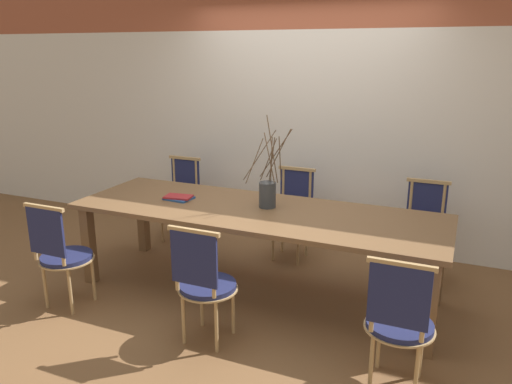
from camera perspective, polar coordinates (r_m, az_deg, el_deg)
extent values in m
plane|color=brown|center=(4.45, 0.00, -11.28)|extent=(16.00, 16.00, 0.00)
cube|color=silver|center=(5.34, 5.94, 5.95)|extent=(12.00, 0.06, 2.23)
cube|color=brown|center=(4.16, 0.00, -2.25)|extent=(3.12, 1.02, 0.04)
cube|color=brown|center=(4.73, -18.55, -5.72)|extent=(0.09, 0.09, 0.71)
cube|color=brown|center=(3.64, 19.31, -12.48)|extent=(0.09, 0.09, 0.71)
cube|color=brown|center=(5.31, -12.79, -2.88)|extent=(0.09, 0.09, 0.71)
cube|color=brown|center=(4.38, 20.18, -7.64)|extent=(0.09, 0.09, 0.71)
cylinder|color=#1E234C|center=(4.35, -20.82, -6.93)|extent=(0.41, 0.41, 0.04)
cylinder|color=tan|center=(4.36, -20.79, -7.21)|extent=(0.43, 0.43, 0.01)
cylinder|color=tan|center=(4.60, -20.62, -8.60)|extent=(0.03, 0.03, 0.41)
cylinder|color=tan|center=(4.44, -18.11, -9.30)|extent=(0.03, 0.03, 0.41)
cylinder|color=tan|center=(4.44, -22.97, -9.79)|extent=(0.03, 0.03, 0.41)
cylinder|color=tan|center=(4.26, -20.46, -10.59)|extent=(0.03, 0.03, 0.41)
cylinder|color=tan|center=(4.25, -24.14, -4.20)|extent=(0.03, 0.03, 0.47)
cylinder|color=tan|center=(4.05, -21.38, -4.84)|extent=(0.03, 0.03, 0.47)
cube|color=#1E234C|center=(4.14, -22.88, -4.23)|extent=(0.35, 0.02, 0.37)
cube|color=tan|center=(4.08, -23.12, -1.64)|extent=(0.39, 0.03, 0.03)
cylinder|color=#1E234C|center=(3.62, -5.52, -10.59)|extent=(0.41, 0.41, 0.04)
cylinder|color=tan|center=(3.63, -5.51, -10.92)|extent=(0.43, 0.43, 0.01)
cylinder|color=tan|center=(3.88, -6.23, -12.34)|extent=(0.03, 0.03, 0.41)
cylinder|color=tan|center=(3.77, -2.64, -13.15)|extent=(0.03, 0.03, 0.41)
cylinder|color=tan|center=(3.68, -8.30, -14.07)|extent=(0.03, 0.03, 0.41)
cylinder|color=tan|center=(3.57, -4.55, -15.02)|extent=(0.03, 0.03, 0.41)
cylinder|color=tan|center=(3.45, -9.11, -7.53)|extent=(0.03, 0.03, 0.47)
cylinder|color=tan|center=(3.31, -4.90, -8.38)|extent=(0.03, 0.03, 0.47)
cube|color=#1E234C|center=(3.36, -7.11, -7.62)|extent=(0.35, 0.02, 0.37)
cube|color=tan|center=(3.30, -7.18, -4.48)|extent=(0.39, 0.03, 0.03)
cylinder|color=#1E234C|center=(3.26, 16.08, -14.35)|extent=(0.41, 0.41, 0.04)
cylinder|color=tan|center=(3.27, 16.05, -14.71)|extent=(0.43, 0.43, 0.01)
cylinder|color=tan|center=(3.50, 13.88, -16.14)|extent=(0.03, 0.03, 0.41)
cylinder|color=tan|center=(3.48, 18.34, -16.72)|extent=(0.03, 0.03, 0.41)
cylinder|color=tan|center=(3.28, 13.04, -18.47)|extent=(0.03, 0.03, 0.41)
cylinder|color=tan|center=(3.26, 17.86, -19.13)|extent=(0.03, 0.03, 0.41)
cylinder|color=tan|center=(3.01, 13.27, -11.42)|extent=(0.03, 0.03, 0.47)
cylinder|color=tan|center=(2.98, 18.75, -12.12)|extent=(0.03, 0.03, 0.47)
cube|color=#1E234C|center=(2.98, 16.02, -11.43)|extent=(0.35, 0.02, 0.37)
cube|color=tan|center=(2.90, 16.32, -7.95)|extent=(0.39, 0.03, 0.03)
cylinder|color=#1E234C|center=(5.51, -8.90, -1.26)|extent=(0.41, 0.41, 0.04)
cylinder|color=tan|center=(5.52, -8.89, -1.50)|extent=(0.43, 0.43, 0.01)
cylinder|color=tan|center=(5.41, -8.35, -4.03)|extent=(0.03, 0.03, 0.41)
cylinder|color=tan|center=(5.55, -10.69, -3.64)|extent=(0.03, 0.03, 0.41)
cylinder|color=tan|center=(5.62, -6.95, -3.20)|extent=(0.03, 0.03, 0.41)
cylinder|color=tan|center=(5.76, -9.23, -2.84)|extent=(0.03, 0.03, 0.41)
cylinder|color=tan|center=(5.52, -6.82, 1.53)|extent=(0.03, 0.03, 0.47)
cylinder|color=tan|center=(5.66, -9.31, 1.81)|extent=(0.03, 0.03, 0.47)
cube|color=#1E234C|center=(5.59, -8.06, 1.92)|extent=(0.35, 0.02, 0.37)
cube|color=tan|center=(5.54, -8.17, 3.86)|extent=(0.39, 0.03, 0.03)
cylinder|color=#1E234C|center=(4.97, 3.95, -3.03)|extent=(0.41, 0.41, 0.04)
cylinder|color=tan|center=(4.98, 3.94, -3.28)|extent=(0.43, 0.43, 0.01)
cylinder|color=tan|center=(4.89, 4.85, -6.12)|extent=(0.03, 0.03, 0.41)
cylinder|color=tan|center=(4.97, 1.95, -5.69)|extent=(0.03, 0.03, 0.41)
cylinder|color=tan|center=(5.13, 5.79, -5.10)|extent=(0.03, 0.03, 0.41)
cylinder|color=tan|center=(5.20, 3.01, -4.70)|extent=(0.03, 0.03, 0.41)
cylinder|color=tan|center=(5.01, 6.19, 0.08)|extent=(0.03, 0.03, 0.47)
cylinder|color=tan|center=(5.10, 3.14, 0.42)|extent=(0.03, 0.03, 0.47)
cube|color=#1E234C|center=(5.05, 4.68, 0.52)|extent=(0.35, 0.02, 0.37)
cube|color=tan|center=(5.00, 4.71, 2.66)|extent=(0.39, 0.03, 0.03)
cylinder|color=#1E234C|center=(4.73, 18.46, -4.83)|extent=(0.41, 0.41, 0.04)
cylinder|color=tan|center=(4.74, 18.43, -5.09)|extent=(0.43, 0.43, 0.01)
cylinder|color=tan|center=(4.69, 19.68, -8.07)|extent=(0.03, 0.03, 0.41)
cylinder|color=tan|center=(4.70, 16.46, -7.69)|extent=(0.03, 0.03, 0.41)
cylinder|color=tan|center=(4.93, 19.92, -6.89)|extent=(0.03, 0.03, 0.41)
cylinder|color=tan|center=(4.95, 16.86, -6.53)|extent=(0.03, 0.03, 0.41)
cylinder|color=tan|center=(4.81, 20.59, -1.54)|extent=(0.03, 0.03, 0.47)
cylinder|color=tan|center=(4.83, 17.24, -1.17)|extent=(0.03, 0.03, 0.47)
cube|color=#1E234C|center=(4.82, 18.94, -1.07)|extent=(0.35, 0.02, 0.37)
cube|color=tan|center=(4.76, 19.15, 1.15)|extent=(0.39, 0.03, 0.03)
cylinder|color=#33383D|center=(4.19, 1.31, -0.32)|extent=(0.14, 0.14, 0.22)
cylinder|color=brown|center=(4.10, 2.76, 3.79)|extent=(0.06, 0.21, 0.41)
cylinder|color=brown|center=(4.25, 0.42, 4.25)|extent=(0.21, 0.24, 0.41)
cylinder|color=brown|center=(4.19, -0.17, 3.60)|extent=(0.06, 0.26, 0.34)
cylinder|color=brown|center=(4.05, 1.88, 4.85)|extent=(0.07, 0.12, 0.57)
cylinder|color=brown|center=(4.24, 2.27, 4.43)|extent=(0.30, 0.04, 0.44)
cylinder|color=brown|center=(4.07, 1.55, 3.86)|extent=(0.08, 0.07, 0.43)
cylinder|color=brown|center=(4.12, 1.78, 3.74)|extent=(0.04, 0.07, 0.39)
cylinder|color=brown|center=(4.18, 1.43, 3.72)|extent=(0.14, 0.05, 0.36)
cylinder|color=brown|center=(4.13, 1.83, 3.74)|extent=(0.08, 0.06, 0.38)
cylinder|color=brown|center=(4.20, 2.56, 4.39)|extent=(0.26, 0.10, 0.45)
cube|color=#234C8C|center=(4.49, -8.78, -0.70)|extent=(0.25, 0.20, 0.02)
cube|color=maroon|center=(4.48, -8.86, -0.53)|extent=(0.26, 0.18, 0.02)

